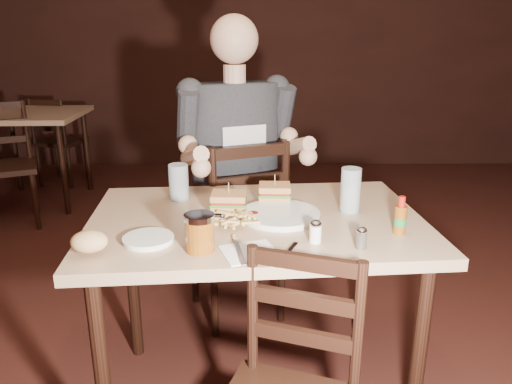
{
  "coord_description": "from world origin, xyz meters",
  "views": [
    {
      "loc": [
        -0.2,
        -1.83,
        1.41
      ],
      "look_at": [
        -0.18,
        -0.1,
        0.85
      ],
      "focal_mm": 35.0,
      "sensor_mm": 36.0,
      "label": 1
    }
  ],
  "objects_px": {
    "main_table": "(256,238)",
    "bg_chair_far": "(61,141)",
    "bg_chair_near": "(6,167)",
    "hot_sauce": "(401,215)",
    "diner": "(238,128)",
    "syrup_dispenser": "(200,233)",
    "dinner_plate": "(280,216)",
    "side_plate": "(148,240)",
    "glass_left": "(179,182)",
    "bg_table": "(32,123)",
    "glass_right": "(350,190)",
    "chair_far": "(236,228)"
  },
  "relations": [
    {
      "from": "main_table",
      "to": "bg_chair_far",
      "type": "xyz_separation_m",
      "value": [
        -1.82,
        2.97,
        -0.28
      ]
    },
    {
      "from": "bg_chair_near",
      "to": "hot_sauce",
      "type": "bearing_deg",
      "value": -64.44
    },
    {
      "from": "diner",
      "to": "syrup_dispenser",
      "type": "relative_size",
      "value": 8.46
    },
    {
      "from": "dinner_plate",
      "to": "side_plate",
      "type": "xyz_separation_m",
      "value": [
        -0.43,
        -0.21,
        -0.0
      ]
    },
    {
      "from": "main_table",
      "to": "glass_left",
      "type": "distance_m",
      "value": 0.4
    },
    {
      "from": "bg_table",
      "to": "glass_left",
      "type": "height_order",
      "value": "glass_left"
    },
    {
      "from": "bg_chair_far",
      "to": "syrup_dispenser",
      "type": "xyz_separation_m",
      "value": [
        1.64,
        -3.25,
        0.42
      ]
    },
    {
      "from": "dinner_plate",
      "to": "glass_right",
      "type": "relative_size",
      "value": 1.67
    },
    {
      "from": "bg_table",
      "to": "main_table",
      "type": "bearing_deg",
      "value": -53.1
    },
    {
      "from": "main_table",
      "to": "side_plate",
      "type": "relative_size",
      "value": 7.9
    },
    {
      "from": "bg_chair_far",
      "to": "glass_left",
      "type": "bearing_deg",
      "value": 129.5
    },
    {
      "from": "diner",
      "to": "hot_sauce",
      "type": "height_order",
      "value": "diner"
    },
    {
      "from": "glass_right",
      "to": "hot_sauce",
      "type": "bearing_deg",
      "value": -58.78
    },
    {
      "from": "glass_left",
      "to": "syrup_dispenser",
      "type": "height_order",
      "value": "glass_left"
    },
    {
      "from": "hot_sauce",
      "to": "bg_table",
      "type": "bearing_deg",
      "value": 131.66
    },
    {
      "from": "dinner_plate",
      "to": "side_plate",
      "type": "bearing_deg",
      "value": -153.94
    },
    {
      "from": "diner",
      "to": "dinner_plate",
      "type": "distance_m",
      "value": 0.65
    },
    {
      "from": "dinner_plate",
      "to": "bg_chair_far",
      "type": "bearing_deg",
      "value": 122.63
    },
    {
      "from": "chair_far",
      "to": "side_plate",
      "type": "relative_size",
      "value": 5.93
    },
    {
      "from": "diner",
      "to": "glass_right",
      "type": "height_order",
      "value": "diner"
    },
    {
      "from": "diner",
      "to": "hot_sauce",
      "type": "distance_m",
      "value": 0.93
    },
    {
      "from": "bg_table",
      "to": "side_plate",
      "type": "xyz_separation_m",
      "value": [
        1.47,
        -2.64,
        0.1
      ]
    },
    {
      "from": "hot_sauce",
      "to": "syrup_dispenser",
      "type": "relative_size",
      "value": 1.1
    },
    {
      "from": "bg_chair_far",
      "to": "hot_sauce",
      "type": "distance_m",
      "value": 3.9
    },
    {
      "from": "dinner_plate",
      "to": "hot_sauce",
      "type": "height_order",
      "value": "hot_sauce"
    },
    {
      "from": "side_plate",
      "to": "main_table",
      "type": "bearing_deg",
      "value": 31.83
    },
    {
      "from": "main_table",
      "to": "chair_far",
      "type": "distance_m",
      "value": 0.68
    },
    {
      "from": "chair_far",
      "to": "bg_chair_near",
      "type": "relative_size",
      "value": 1.03
    },
    {
      "from": "main_table",
      "to": "diner",
      "type": "distance_m",
      "value": 0.66
    },
    {
      "from": "side_plate",
      "to": "glass_right",
      "type": "bearing_deg",
      "value": 21.25
    },
    {
      "from": "syrup_dispenser",
      "to": "glass_right",
      "type": "bearing_deg",
      "value": 28.58
    },
    {
      "from": "bg_chair_far",
      "to": "diner",
      "type": "height_order",
      "value": "diner"
    },
    {
      "from": "chair_far",
      "to": "dinner_plate",
      "type": "xyz_separation_m",
      "value": [
        0.18,
        -0.64,
        0.31
      ]
    },
    {
      "from": "syrup_dispenser",
      "to": "side_plate",
      "type": "xyz_separation_m",
      "value": [
        -0.17,
        0.07,
        -0.05
      ]
    },
    {
      "from": "bg_chair_near",
      "to": "main_table",
      "type": "bearing_deg",
      "value": -68.79
    },
    {
      "from": "main_table",
      "to": "glass_right",
      "type": "distance_m",
      "value": 0.39
    },
    {
      "from": "bg_table",
      "to": "bg_chair_near",
      "type": "relative_size",
      "value": 0.9
    },
    {
      "from": "glass_right",
      "to": "side_plate",
      "type": "height_order",
      "value": "glass_right"
    },
    {
      "from": "chair_far",
      "to": "glass_right",
      "type": "relative_size",
      "value": 5.61
    },
    {
      "from": "glass_right",
      "to": "hot_sauce",
      "type": "height_order",
      "value": "glass_right"
    },
    {
      "from": "chair_far",
      "to": "hot_sauce",
      "type": "relative_size",
      "value": 7.22
    },
    {
      "from": "syrup_dispenser",
      "to": "hot_sauce",
      "type": "bearing_deg",
      "value": 6.92
    },
    {
      "from": "syrup_dispenser",
      "to": "side_plate",
      "type": "height_order",
      "value": "syrup_dispenser"
    },
    {
      "from": "bg_chair_near",
      "to": "hot_sauce",
      "type": "xyz_separation_m",
      "value": [
        2.29,
        -2.03,
        0.38
      ]
    },
    {
      "from": "chair_far",
      "to": "glass_left",
      "type": "bearing_deg",
      "value": 42.16
    },
    {
      "from": "bg_chair_near",
      "to": "glass_right",
      "type": "bearing_deg",
      "value": -62.98
    },
    {
      "from": "bg_chair_far",
      "to": "dinner_plate",
      "type": "distance_m",
      "value": 3.55
    },
    {
      "from": "hot_sauce",
      "to": "diner",
      "type": "bearing_deg",
      "value": 126.43
    },
    {
      "from": "dinner_plate",
      "to": "bg_chair_near",
      "type": "bearing_deg",
      "value": 135.44
    },
    {
      "from": "main_table",
      "to": "glass_left",
      "type": "relative_size",
      "value": 8.76
    }
  ]
}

